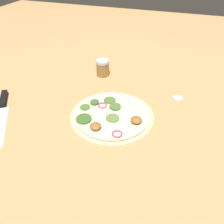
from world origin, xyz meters
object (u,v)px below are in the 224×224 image
object	(u,v)px
knife	(2,108)
spice_jar	(103,68)
loose_cap	(178,98)
pizza	(111,115)

from	to	relation	value
knife	spice_jar	world-z (taller)	spice_jar
knife	loose_cap	xyz separation A→B (m)	(0.28, -0.60, -0.00)
pizza	spice_jar	distance (m)	0.30
spice_jar	loose_cap	bearing A→B (deg)	-103.63
knife	spice_jar	bearing A→B (deg)	110.10
pizza	loose_cap	world-z (taller)	pizza
pizza	loose_cap	distance (m)	0.28
spice_jar	loose_cap	size ratio (longest dim) A/B	1.79
pizza	loose_cap	bearing A→B (deg)	-48.45
pizza	spice_jar	size ratio (longest dim) A/B	4.02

